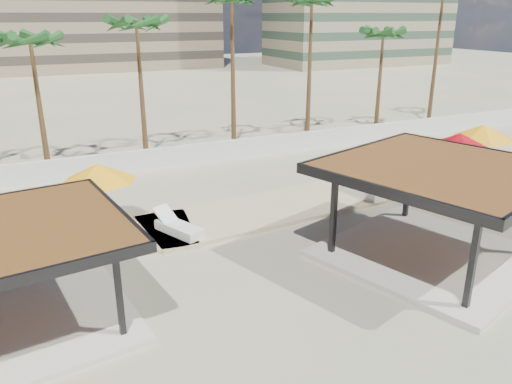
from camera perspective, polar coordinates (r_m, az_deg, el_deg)
ground at (r=18.27m, az=11.65°, el=-9.27°), size 200.00×200.00×0.00m
promenade at (r=25.07m, az=4.96°, el=-0.63°), size 44.45×7.97×0.24m
boundary_wall at (r=31.34m, az=-5.90°, el=4.52°), size 56.00×0.30×1.20m
pavilion_central at (r=19.37m, az=19.87°, el=-1.23°), size 9.14×9.14×3.68m
pavilion_west at (r=15.93m, az=-25.88°, el=-7.81°), size 6.99×6.99×3.17m
umbrella_b at (r=21.59m, az=-17.60°, el=2.12°), size 3.10×3.10×2.76m
umbrella_c at (r=28.20m, az=22.26°, el=5.48°), size 3.68×3.68×2.72m
umbrella_d at (r=27.54m, az=15.81°, el=5.17°), size 3.21×3.21×2.33m
umbrella_e at (r=29.92m, az=24.48°, el=6.25°), size 3.96×3.96×2.91m
umbrella_f at (r=19.38m, az=-22.73°, el=-0.36°), size 3.75×3.75×2.80m
lounger_a at (r=20.87m, az=-8.87°, el=-4.08°), size 1.66×2.51×0.91m
lounger_b at (r=27.98m, az=17.71°, el=1.29°), size 1.37×1.98×0.72m
lounger_c at (r=25.49m, az=12.23°, el=0.14°), size 0.99×2.47×0.91m
lounger_d at (r=29.60m, az=21.02°, el=1.89°), size 1.23×1.98×0.71m
palm_c at (r=30.74m, az=-24.36°, el=15.06°), size 3.00×3.00×8.25m
palm_d at (r=32.26m, az=-13.47°, el=17.66°), size 3.00×3.00×9.04m
palm_e at (r=33.60m, az=-2.78°, el=20.56°), size 3.00×3.00×10.52m
palm_f at (r=36.52m, az=6.39°, el=20.26°), size 3.00×3.00×10.43m
palm_g at (r=39.68m, az=14.33°, el=16.78°), size 3.00×3.00×8.25m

